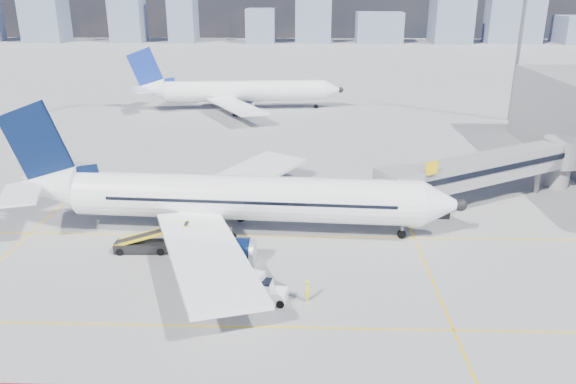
{
  "coord_description": "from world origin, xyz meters",
  "views": [
    {
      "loc": [
        4.32,
        -36.89,
        20.65
      ],
      "look_at": [
        2.94,
        8.45,
        4.0
      ],
      "focal_mm": 35.0,
      "sensor_mm": 36.0,
      "label": 1
    }
  ],
  "objects_px": {
    "belt_loader": "(144,244)",
    "ramp_worker": "(308,291)",
    "second_aircraft": "(236,91)",
    "main_aircraft": "(227,198)",
    "baggage_tug": "(268,292)",
    "cargo_dolly": "(238,283)"
  },
  "relations": [
    {
      "from": "main_aircraft",
      "to": "baggage_tug",
      "type": "bearing_deg",
      "value": -66.11
    },
    {
      "from": "main_aircraft",
      "to": "cargo_dolly",
      "type": "xyz_separation_m",
      "value": [
        2.23,
        -11.31,
        -2.07
      ]
    },
    {
      "from": "second_aircraft",
      "to": "baggage_tug",
      "type": "relative_size",
      "value": 15.09
    },
    {
      "from": "ramp_worker",
      "to": "second_aircraft",
      "type": "bearing_deg",
      "value": 13.23
    },
    {
      "from": "main_aircraft",
      "to": "belt_loader",
      "type": "bearing_deg",
      "value": -143.54
    },
    {
      "from": "belt_loader",
      "to": "ramp_worker",
      "type": "xyz_separation_m",
      "value": [
        13.53,
        -7.42,
        0.16
      ]
    },
    {
      "from": "belt_loader",
      "to": "cargo_dolly",
      "type": "bearing_deg",
      "value": -41.68
    },
    {
      "from": "second_aircraft",
      "to": "belt_loader",
      "type": "xyz_separation_m",
      "value": [
        -1.01,
        -57.17,
        -2.56
      ]
    },
    {
      "from": "belt_loader",
      "to": "ramp_worker",
      "type": "bearing_deg",
      "value": -30.88
    },
    {
      "from": "main_aircraft",
      "to": "belt_loader",
      "type": "relative_size",
      "value": 6.46
    },
    {
      "from": "main_aircraft",
      "to": "second_aircraft",
      "type": "xyz_separation_m",
      "value": [
        -5.42,
        53.01,
        0.0
      ]
    },
    {
      "from": "second_aircraft",
      "to": "belt_loader",
      "type": "height_order",
      "value": "second_aircraft"
    },
    {
      "from": "main_aircraft",
      "to": "baggage_tug",
      "type": "xyz_separation_m",
      "value": [
        4.38,
        -11.79,
        -2.45
      ]
    },
    {
      "from": "cargo_dolly",
      "to": "belt_loader",
      "type": "xyz_separation_m",
      "value": [
        -8.65,
        7.14,
        -0.49
      ]
    },
    {
      "from": "baggage_tug",
      "to": "ramp_worker",
      "type": "height_order",
      "value": "ramp_worker"
    },
    {
      "from": "second_aircraft",
      "to": "belt_loader",
      "type": "relative_size",
      "value": 5.98
    },
    {
      "from": "belt_loader",
      "to": "ramp_worker",
      "type": "height_order",
      "value": "belt_loader"
    },
    {
      "from": "second_aircraft",
      "to": "baggage_tug",
      "type": "distance_m",
      "value": 65.58
    },
    {
      "from": "cargo_dolly",
      "to": "ramp_worker",
      "type": "bearing_deg",
      "value": 18.92
    },
    {
      "from": "main_aircraft",
      "to": "belt_loader",
      "type": "xyz_separation_m",
      "value": [
        -6.43,
        -4.17,
        -2.56
      ]
    },
    {
      "from": "main_aircraft",
      "to": "second_aircraft",
      "type": "bearing_deg",
      "value": 99.34
    },
    {
      "from": "main_aircraft",
      "to": "ramp_worker",
      "type": "height_order",
      "value": "main_aircraft"
    }
  ]
}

